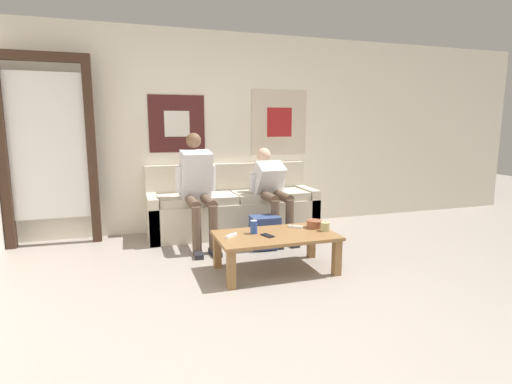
% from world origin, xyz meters
% --- Properties ---
extents(ground_plane, '(18.00, 18.00, 0.00)m').
position_xyz_m(ground_plane, '(0.00, 0.00, 0.00)').
color(ground_plane, gray).
extents(wall_back, '(10.00, 0.07, 2.55)m').
position_xyz_m(wall_back, '(0.00, 2.73, 1.28)').
color(wall_back, silver).
rests_on(wall_back, ground_plane).
extents(door_frame, '(1.00, 0.10, 2.15)m').
position_xyz_m(door_frame, '(-1.85, 2.51, 1.20)').
color(door_frame, '#382319').
rests_on(door_frame, ground_plane).
extents(couch, '(2.13, 0.68, 0.87)m').
position_xyz_m(couch, '(0.25, 2.39, 0.30)').
color(couch, beige).
rests_on(couch, ground_plane).
extents(coffee_table, '(1.11, 0.64, 0.36)m').
position_xyz_m(coffee_table, '(0.27, 0.91, 0.31)').
color(coffee_table, olive).
rests_on(coffee_table, ground_plane).
extents(person_seated_adult, '(0.47, 0.90, 1.28)m').
position_xyz_m(person_seated_adult, '(-0.26, 2.03, 0.69)').
color(person_seated_adult, brown).
rests_on(person_seated_adult, ground_plane).
extents(person_seated_teen, '(0.47, 0.95, 1.08)m').
position_xyz_m(person_seated_teen, '(0.65, 2.06, 0.61)').
color(person_seated_teen, brown).
rests_on(person_seated_teen, ground_plane).
extents(backpack, '(0.32, 0.28, 0.36)m').
position_xyz_m(backpack, '(0.42, 1.62, 0.17)').
color(backpack, navy).
rests_on(backpack, ground_plane).
extents(ceramic_bowl, '(0.16, 0.16, 0.08)m').
position_xyz_m(ceramic_bowl, '(0.72, 1.01, 0.41)').
color(ceramic_bowl, brown).
rests_on(ceramic_bowl, coffee_table).
extents(pillar_candle, '(0.09, 0.09, 0.10)m').
position_xyz_m(pillar_candle, '(0.76, 0.86, 0.40)').
color(pillar_candle, tan).
rests_on(pillar_candle, coffee_table).
extents(drink_can_blue, '(0.07, 0.07, 0.12)m').
position_xyz_m(drink_can_blue, '(0.08, 0.99, 0.43)').
color(drink_can_blue, '#28479E').
rests_on(drink_can_blue, coffee_table).
extents(game_controller_near_left, '(0.14, 0.11, 0.03)m').
position_xyz_m(game_controller_near_left, '(0.54, 1.06, 0.38)').
color(game_controller_near_left, white).
rests_on(game_controller_near_left, coffee_table).
extents(game_controller_near_right, '(0.13, 0.12, 0.03)m').
position_xyz_m(game_controller_near_right, '(-0.15, 0.94, 0.38)').
color(game_controller_near_right, white).
rests_on(game_controller_near_right, coffee_table).
extents(cell_phone, '(0.10, 0.15, 0.01)m').
position_xyz_m(cell_phone, '(0.17, 0.86, 0.37)').
color(cell_phone, black).
rests_on(cell_phone, coffee_table).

